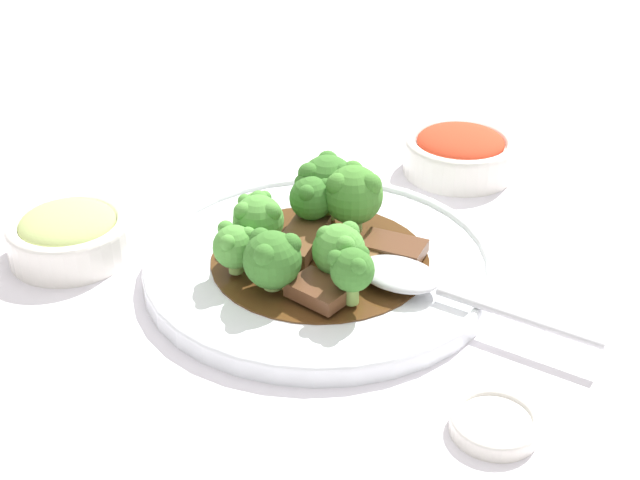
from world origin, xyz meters
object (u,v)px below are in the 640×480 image
(broccoli_floret_0, at_px, (235,246))
(broccoli_floret_3, at_px, (272,258))
(broccoli_floret_8, at_px, (353,194))
(broccoli_floret_2, at_px, (328,182))
(sauce_dish, at_px, (495,423))
(side_bowl_kimchi, at_px, (460,152))
(broccoli_floret_4, at_px, (352,269))
(beef_strip_0, at_px, (347,247))
(side_bowl_appetizer, at_px, (69,234))
(broccoli_floret_6, at_px, (312,197))
(broccoli_floret_1, at_px, (339,249))
(main_plate, at_px, (320,264))
(broccoli_floret_5, at_px, (258,219))
(beef_strip_1, at_px, (301,240))
(beef_strip_2, at_px, (393,248))
(serving_spoon, at_px, (412,279))
(broccoli_floret_7, at_px, (257,211))
(beef_strip_3, at_px, (319,291))

(broccoli_floret_0, relative_size, broccoli_floret_3, 0.86)
(broccoli_floret_0, height_order, broccoli_floret_8, broccoli_floret_8)
(broccoli_floret_2, height_order, sauce_dish, broccoli_floret_2)
(side_bowl_kimchi, bearing_deg, broccoli_floret_4, -124.21)
(beef_strip_0, height_order, side_bowl_appetizer, side_bowl_appetizer)
(beef_strip_0, bearing_deg, broccoli_floret_4, -98.38)
(broccoli_floret_6, bearing_deg, broccoli_floret_1, -83.31)
(broccoli_floret_1, bearing_deg, broccoli_floret_4, -85.27)
(broccoli_floret_2, relative_size, sauce_dish, 0.98)
(main_plate, xyz_separation_m, beef_strip_0, (0.02, 0.00, 0.01))
(beef_strip_0, xyz_separation_m, broccoli_floret_6, (-0.02, 0.04, 0.03))
(broccoli_floret_5, bearing_deg, beef_strip_1, 0.89)
(broccoli_floret_1, distance_m, broccoli_floret_4, 0.04)
(side_bowl_kimchi, bearing_deg, sauce_dish, -103.79)
(main_plate, bearing_deg, side_bowl_appetizer, 162.47)
(broccoli_floret_3, height_order, broccoli_floret_6, broccoli_floret_6)
(broccoli_floret_1, height_order, side_bowl_kimchi, broccoli_floret_1)
(beef_strip_0, bearing_deg, beef_strip_2, -15.23)
(beef_strip_2, height_order, side_bowl_appetizer, side_bowl_appetizer)
(side_bowl_appetizer, xyz_separation_m, sauce_dish, (0.30, -0.28, -0.02))
(beef_strip_1, bearing_deg, side_bowl_kimchi, 38.63)
(broccoli_floret_0, relative_size, side_bowl_appetizer, 0.39)
(broccoli_floret_0, height_order, serving_spoon, broccoli_floret_0)
(broccoli_floret_3, bearing_deg, main_plate, 42.22)
(broccoli_floret_4, height_order, broccoli_floret_6, broccoli_floret_6)
(beef_strip_0, distance_m, broccoli_floret_6, 0.06)
(side_bowl_kimchi, bearing_deg, serving_spoon, -116.14)
(beef_strip_0, distance_m, beef_strip_1, 0.04)
(broccoli_floret_2, relative_size, broccoli_floret_4, 1.26)
(broccoli_floret_8, bearing_deg, broccoli_floret_6, 167.62)
(main_plate, distance_m, broccoli_floret_5, 0.07)
(broccoli_floret_5, xyz_separation_m, broccoli_floret_7, (0.00, 0.02, -0.00))
(broccoli_floret_0, bearing_deg, broccoli_floret_3, -45.20)
(broccoli_floret_4, relative_size, side_bowl_appetizer, 0.44)
(side_bowl_kimchi, relative_size, sauce_dish, 1.90)
(broccoli_floret_2, xyz_separation_m, side_bowl_appetizer, (-0.23, 0.00, -0.03))
(sauce_dish, bearing_deg, broccoli_floret_0, 128.33)
(serving_spoon, xyz_separation_m, sauce_dish, (0.02, -0.15, -0.02))
(beef_strip_1, bearing_deg, beef_strip_3, -88.23)
(beef_strip_2, distance_m, serving_spoon, 0.05)
(beef_strip_0, relative_size, beef_strip_3, 1.06)
(broccoli_floret_5, bearing_deg, sauce_dish, -59.51)
(broccoli_floret_2, height_order, broccoli_floret_4, broccoli_floret_2)
(beef_strip_1, xyz_separation_m, sauce_dish, (0.10, -0.23, -0.02))
(broccoli_floret_2, xyz_separation_m, sauce_dish, (0.07, -0.28, -0.05))
(beef_strip_3, height_order, side_bowl_kimchi, side_bowl_kimchi)
(side_bowl_appetizer, bearing_deg, broccoli_floret_3, -32.95)
(broccoli_floret_3, bearing_deg, serving_spoon, -8.96)
(broccoli_floret_0, xyz_separation_m, broccoli_floret_5, (0.02, 0.03, 0.01))
(broccoli_floret_2, bearing_deg, beef_strip_2, -58.47)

